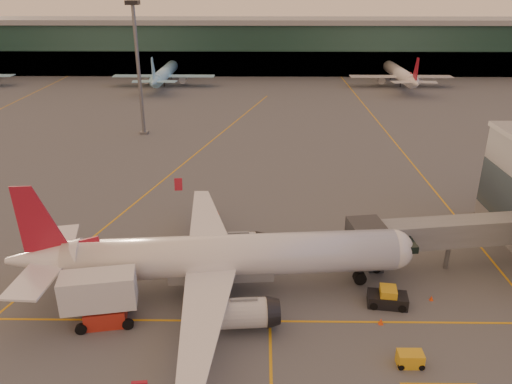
{
  "coord_description": "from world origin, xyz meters",
  "views": [
    {
      "loc": [
        4.2,
        -32.56,
        28.78
      ],
      "look_at": [
        3.49,
        23.69,
        5.0
      ],
      "focal_mm": 35.0,
      "sensor_mm": 36.0,
      "label": 1
    }
  ],
  "objects_px": {
    "gpu_cart": "(410,359)",
    "pushback_tug": "(387,298)",
    "main_airplane": "(219,258)",
    "catering_truck": "(100,296)"
  },
  "relations": [
    {
      "from": "gpu_cart",
      "to": "main_airplane",
      "type": "bearing_deg",
      "value": 147.35
    },
    {
      "from": "main_airplane",
      "to": "pushback_tug",
      "type": "bearing_deg",
      "value": -12.45
    },
    {
      "from": "gpu_cart",
      "to": "pushback_tug",
      "type": "xyz_separation_m",
      "value": [
        0.03,
        8.16,
        0.18
      ]
    },
    {
      "from": "gpu_cart",
      "to": "pushback_tug",
      "type": "height_order",
      "value": "pushback_tug"
    },
    {
      "from": "main_airplane",
      "to": "catering_truck",
      "type": "relative_size",
      "value": 5.73
    },
    {
      "from": "main_airplane",
      "to": "pushback_tug",
      "type": "relative_size",
      "value": 10.01
    },
    {
      "from": "catering_truck",
      "to": "pushback_tug",
      "type": "distance_m",
      "value": 26.77
    },
    {
      "from": "catering_truck",
      "to": "pushback_tug",
      "type": "relative_size",
      "value": 1.75
    },
    {
      "from": "gpu_cart",
      "to": "catering_truck",
      "type": "bearing_deg",
      "value": 168.58
    },
    {
      "from": "main_airplane",
      "to": "catering_truck",
      "type": "height_order",
      "value": "main_airplane"
    }
  ]
}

